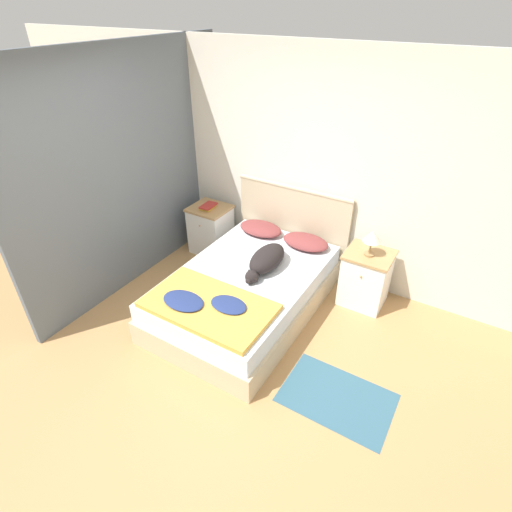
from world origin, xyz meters
name	(u,v)px	position (x,y,z in m)	size (l,w,h in m)	color
ground_plane	(196,374)	(0.00, 0.00, 0.00)	(16.00, 16.00, 0.00)	tan
wall_back	(306,167)	(0.00, 2.13, 1.27)	(9.00, 0.06, 2.55)	silver
wall_side_left	(133,171)	(-1.58, 1.05, 1.27)	(0.06, 3.10, 2.55)	slate
bed	(246,292)	(-0.09, 1.01, 0.23)	(1.36, 2.06, 0.47)	#C6B28E
headboard	(292,225)	(-0.09, 2.06, 0.55)	(1.44, 0.06, 1.06)	#C6B28E
nightstand_left	(211,229)	(-1.13, 1.79, 0.32)	(0.49, 0.46, 0.63)	white
nightstand_right	(365,278)	(0.95, 1.79, 0.32)	(0.49, 0.46, 0.63)	white
pillow_left	(261,228)	(-0.39, 1.81, 0.53)	(0.54, 0.35, 0.12)	brown
pillow_right	(306,242)	(0.21, 1.81, 0.53)	(0.54, 0.35, 0.12)	brown
quilt	(207,305)	(-0.10, 0.36, 0.51)	(1.19, 0.69, 0.09)	gold
dog	(266,260)	(0.04, 1.20, 0.58)	(0.28, 0.76, 0.23)	black
book_stack	(208,206)	(-1.13, 1.76, 0.66)	(0.17, 0.23, 0.05)	gold
table_lamp	(372,237)	(0.95, 1.76, 0.85)	(0.18, 0.18, 0.29)	#9E7A4C
rug	(337,398)	(1.20, 0.42, 0.00)	(0.93, 0.62, 0.00)	#335B70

